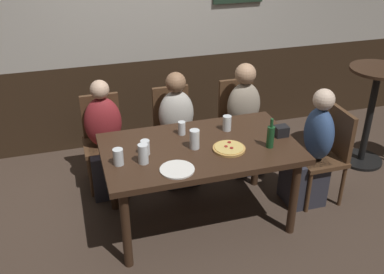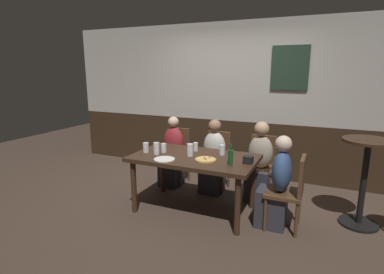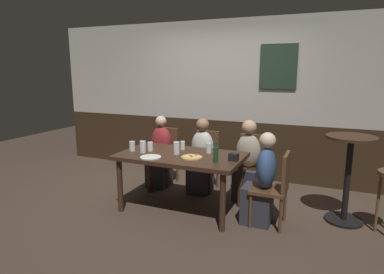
{
  "view_description": "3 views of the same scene",
  "coord_description": "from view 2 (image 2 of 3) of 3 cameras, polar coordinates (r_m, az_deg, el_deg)",
  "views": [
    {
      "loc": [
        -0.96,
        -2.98,
        2.5
      ],
      "look_at": [
        -0.06,
        0.02,
        0.82
      ],
      "focal_mm": 41.82,
      "sensor_mm": 36.0,
      "label": 1
    },
    {
      "loc": [
        1.49,
        -3.4,
        1.82
      ],
      "look_at": [
        -0.06,
        0.07,
        0.97
      ],
      "focal_mm": 28.24,
      "sensor_mm": 36.0,
      "label": 2
    },
    {
      "loc": [
        1.74,
        -3.69,
        1.79
      ],
      "look_at": [
        0.11,
        0.11,
        0.95
      ],
      "focal_mm": 30.89,
      "sensor_mm": 36.0,
      "label": 3
    }
  ],
  "objects": [
    {
      "name": "tumbler_short",
      "position": [
        4.1,
        0.69,
        -1.96
      ],
      "size": [
        0.06,
        0.06,
        0.11
      ],
      "color": "silver",
      "rests_on": "dining_table"
    },
    {
      "name": "beer_glass_tall",
      "position": [
        3.95,
        -6.74,
        -2.3
      ],
      "size": [
        0.08,
        0.08,
        0.16
      ],
      "color": "silver",
      "rests_on": "dining_table"
    },
    {
      "name": "condiment_caddy",
      "position": [
        3.61,
        10.55,
        -4.25
      ],
      "size": [
        0.11,
        0.09,
        0.09
      ],
      "primitive_type": "cube",
      "color": "black",
      "rests_on": "dining_table"
    },
    {
      "name": "beer_bottle_green",
      "position": [
        3.5,
        7.27,
        -3.76
      ],
      "size": [
        0.06,
        0.06,
        0.25
      ],
      "color": "#194723",
      "rests_on": "dining_table"
    },
    {
      "name": "chair_head_east",
      "position": [
        3.66,
        18.2,
        -9.27
      ],
      "size": [
        0.4,
        0.4,
        0.88
      ],
      "color": "#513521",
      "rests_on": "ground_plane"
    },
    {
      "name": "plate_white_large",
      "position": [
        3.72,
        -5.23,
        -4.2
      ],
      "size": [
        0.26,
        0.26,
        0.01
      ],
      "primitive_type": "cylinder",
      "color": "white",
      "rests_on": "dining_table"
    },
    {
      "name": "person_mid_far",
      "position": [
        4.57,
        4.01,
        -4.7
      ],
      "size": [
        0.34,
        0.37,
        1.1
      ],
      "color": "#2D2D38",
      "rests_on": "ground_plane"
    },
    {
      "name": "ground_plane",
      "position": [
        4.13,
        0.42,
        -13.52
      ],
      "size": [
        12.0,
        12.0,
        0.0
      ],
      "primitive_type": "plane",
      "color": "#423328"
    },
    {
      "name": "highball_clear",
      "position": [
        3.92,
        5.71,
        -2.56
      ],
      "size": [
        0.07,
        0.07,
        0.13
      ],
      "color": "silver",
      "rests_on": "dining_table"
    },
    {
      "name": "chair_left_far",
      "position": [
        4.97,
        -2.85,
        -2.84
      ],
      "size": [
        0.4,
        0.4,
        0.88
      ],
      "color": "#513521",
      "rests_on": "ground_plane"
    },
    {
      "name": "chair_right_far",
      "position": [
        4.54,
        13.0,
        -4.68
      ],
      "size": [
        0.4,
        0.4,
        0.88
      ],
      "color": "#513521",
      "rests_on": "ground_plane"
    },
    {
      "name": "pint_glass_stout",
      "position": [
        3.85,
        -0.37,
        -2.53
      ],
      "size": [
        0.08,
        0.08,
        0.16
      ],
      "color": "silver",
      "rests_on": "dining_table"
    },
    {
      "name": "person_right_far",
      "position": [
        4.39,
        12.56,
        -5.55
      ],
      "size": [
        0.34,
        0.37,
        1.12
      ],
      "color": "#2D2D38",
      "rests_on": "ground_plane"
    },
    {
      "name": "chair_mid_far",
      "position": [
        4.71,
        4.7,
        -3.75
      ],
      "size": [
        0.4,
        0.4,
        0.88
      ],
      "color": "#513521",
      "rests_on": "ground_plane"
    },
    {
      "name": "pizza",
      "position": [
        3.68,
        2.57,
        -4.28
      ],
      "size": [
        0.26,
        0.26,
        0.03
      ],
      "color": "tan",
      "rests_on": "dining_table"
    },
    {
      "name": "pint_glass_pale",
      "position": [
        4.08,
        -8.71,
        -2.05
      ],
      "size": [
        0.08,
        0.08,
        0.13
      ],
      "color": "silver",
      "rests_on": "dining_table"
    },
    {
      "name": "side_bar_table",
      "position": [
        4.05,
        29.77,
        -6.38
      ],
      "size": [
        0.56,
        0.56,
        1.05
      ],
      "color": "black",
      "rests_on": "ground_plane"
    },
    {
      "name": "wall_back",
      "position": [
        5.29,
        7.78,
        6.89
      ],
      "size": [
        6.4,
        0.13,
        2.6
      ],
      "color": "#332316",
      "rests_on": "ground_plane"
    },
    {
      "name": "person_head_east",
      "position": [
        3.69,
        15.6,
        -9.48
      ],
      "size": [
        0.37,
        0.34,
        1.1
      ],
      "color": "#2D2D38",
      "rests_on": "ground_plane"
    },
    {
      "name": "beer_glass_half",
      "position": [
        4.05,
        -5.33,
        -2.17
      ],
      "size": [
        0.07,
        0.07,
        0.12
      ],
      "color": "silver",
      "rests_on": "dining_table"
    },
    {
      "name": "person_left_far",
      "position": [
        4.84,
        -3.72,
        -3.75
      ],
      "size": [
        0.34,
        0.37,
        1.1
      ],
      "color": "#2D2D38",
      "rests_on": "ground_plane"
    },
    {
      "name": "dining_table",
      "position": [
        3.89,
        0.44,
        -4.8
      ],
      "size": [
        1.57,
        0.91,
        0.74
      ],
      "color": "#382316",
      "rests_on": "ground_plane"
    }
  ]
}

